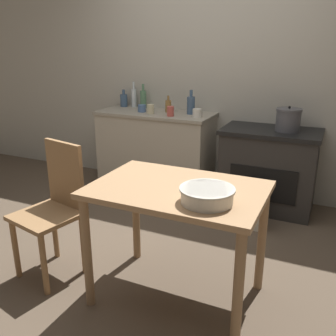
{
  "coord_description": "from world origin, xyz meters",
  "views": [
    {
      "loc": [
        1.27,
        -2.32,
        1.59
      ],
      "look_at": [
        0.0,
        0.44,
        0.57
      ],
      "focal_mm": 40.0,
      "sensor_mm": 36.0,
      "label": 1
    }
  ],
  "objects_px": {
    "stove": "(268,169)",
    "work_table": "(178,205)",
    "cup_mid_right": "(170,111)",
    "bottle_far_left": "(191,105)",
    "cup_far_right": "(197,113)",
    "mixing_bowl_large": "(207,194)",
    "bottle_left": "(168,106)",
    "flour_sack": "(253,208)",
    "bottle_mid_left": "(143,99)",
    "bottle_center": "(134,97)",
    "stock_pot": "(288,120)",
    "chair": "(55,206)",
    "cup_right": "(151,109)",
    "bottle_center_left": "(124,100)",
    "cup_center_right": "(142,108)"
  },
  "relations": [
    {
      "from": "stove",
      "to": "cup_right",
      "type": "distance_m",
      "value": 1.36
    },
    {
      "from": "cup_mid_right",
      "to": "stock_pot",
      "type": "bearing_deg",
      "value": 6.92
    },
    {
      "from": "cup_right",
      "to": "mixing_bowl_large",
      "type": "bearing_deg",
      "value": -54.6
    },
    {
      "from": "bottle_far_left",
      "to": "bottle_left",
      "type": "xyz_separation_m",
      "value": [
        -0.26,
        -0.0,
        -0.03
      ]
    },
    {
      "from": "mixing_bowl_large",
      "to": "cup_far_right",
      "type": "distance_m",
      "value": 1.88
    },
    {
      "from": "stove",
      "to": "bottle_mid_left",
      "type": "xyz_separation_m",
      "value": [
        -1.49,
        0.18,
        0.58
      ]
    },
    {
      "from": "work_table",
      "to": "bottle_center_left",
      "type": "height_order",
      "value": "bottle_center_left"
    },
    {
      "from": "chair",
      "to": "cup_mid_right",
      "type": "height_order",
      "value": "cup_mid_right"
    },
    {
      "from": "bottle_center",
      "to": "cup_center_right",
      "type": "height_order",
      "value": "bottle_center"
    },
    {
      "from": "work_table",
      "to": "cup_far_right",
      "type": "height_order",
      "value": "cup_far_right"
    },
    {
      "from": "cup_center_right",
      "to": "mixing_bowl_large",
      "type": "bearing_deg",
      "value": -52.64
    },
    {
      "from": "flour_sack",
      "to": "cup_far_right",
      "type": "distance_m",
      "value": 1.1
    },
    {
      "from": "stock_pot",
      "to": "chair",
      "type": "bearing_deg",
      "value": -126.62
    },
    {
      "from": "bottle_mid_left",
      "to": "cup_mid_right",
      "type": "relative_size",
      "value": 2.69
    },
    {
      "from": "cup_mid_right",
      "to": "bottle_center",
      "type": "bearing_deg",
      "value": 150.45
    },
    {
      "from": "bottle_far_left",
      "to": "stock_pot",
      "type": "bearing_deg",
      "value": -3.35
    },
    {
      "from": "stock_pot",
      "to": "cup_center_right",
      "type": "relative_size",
      "value": 2.65
    },
    {
      "from": "chair",
      "to": "bottle_center",
      "type": "relative_size",
      "value": 3.28
    },
    {
      "from": "cup_mid_right",
      "to": "cup_right",
      "type": "relative_size",
      "value": 1.03
    },
    {
      "from": "bottle_center_left",
      "to": "cup_right",
      "type": "bearing_deg",
      "value": -29.67
    },
    {
      "from": "chair",
      "to": "bottle_mid_left",
      "type": "xyz_separation_m",
      "value": [
        -0.33,
        1.94,
        0.47
      ]
    },
    {
      "from": "stock_pot",
      "to": "cup_right",
      "type": "distance_m",
      "value": 1.39
    },
    {
      "from": "flour_sack",
      "to": "cup_mid_right",
      "type": "xyz_separation_m",
      "value": [
        -0.97,
        0.35,
        0.74
      ]
    },
    {
      "from": "flour_sack",
      "to": "bottle_left",
      "type": "relative_size",
      "value": 2.07
    },
    {
      "from": "work_table",
      "to": "cup_right",
      "type": "bearing_deg",
      "value": 122.17
    },
    {
      "from": "stock_pot",
      "to": "bottle_center",
      "type": "relative_size",
      "value": 0.81
    },
    {
      "from": "stock_pot",
      "to": "cup_far_right",
      "type": "distance_m",
      "value": 0.88
    },
    {
      "from": "bottle_center_left",
      "to": "bottle_center",
      "type": "height_order",
      "value": "bottle_center"
    },
    {
      "from": "stock_pot",
      "to": "bottle_far_left",
      "type": "distance_m",
      "value": 1.0
    },
    {
      "from": "stock_pot",
      "to": "bottle_far_left",
      "type": "height_order",
      "value": "bottle_far_left"
    },
    {
      "from": "mixing_bowl_large",
      "to": "bottle_left",
      "type": "distance_m",
      "value": 2.17
    },
    {
      "from": "stock_pot",
      "to": "bottle_mid_left",
      "type": "bearing_deg",
      "value": 173.41
    },
    {
      "from": "stove",
      "to": "bottle_left",
      "type": "bearing_deg",
      "value": 177.42
    },
    {
      "from": "bottle_center_left",
      "to": "bottle_far_left",
      "type": "bearing_deg",
      "value": -8.09
    },
    {
      "from": "cup_far_right",
      "to": "chair",
      "type": "bearing_deg",
      "value": -104.37
    },
    {
      "from": "mixing_bowl_large",
      "to": "cup_mid_right",
      "type": "distance_m",
      "value": 1.95
    },
    {
      "from": "stove",
      "to": "bottle_mid_left",
      "type": "height_order",
      "value": "bottle_mid_left"
    },
    {
      "from": "bottle_left",
      "to": "bottle_center_left",
      "type": "bearing_deg",
      "value": 168.31
    },
    {
      "from": "stove",
      "to": "work_table",
      "type": "relative_size",
      "value": 0.89
    },
    {
      "from": "bottle_center",
      "to": "cup_mid_right",
      "type": "distance_m",
      "value": 0.72
    },
    {
      "from": "bottle_center",
      "to": "stove",
      "type": "bearing_deg",
      "value": -7.43
    },
    {
      "from": "flour_sack",
      "to": "cup_far_right",
      "type": "relative_size",
      "value": 4.08
    },
    {
      "from": "bottle_mid_left",
      "to": "cup_center_right",
      "type": "distance_m",
      "value": 0.26
    },
    {
      "from": "mixing_bowl_large",
      "to": "flour_sack",
      "type": "bearing_deg",
      "value": 90.04
    },
    {
      "from": "stove",
      "to": "cup_center_right",
      "type": "bearing_deg",
      "value": -178.06
    },
    {
      "from": "cup_mid_right",
      "to": "stove",
      "type": "bearing_deg",
      "value": 8.1
    },
    {
      "from": "bottle_far_left",
      "to": "cup_far_right",
      "type": "height_order",
      "value": "bottle_far_left"
    },
    {
      "from": "mixing_bowl_large",
      "to": "bottle_left",
      "type": "height_order",
      "value": "bottle_left"
    },
    {
      "from": "stove",
      "to": "bottle_far_left",
      "type": "relative_size",
      "value": 3.69
    },
    {
      "from": "cup_mid_right",
      "to": "cup_center_right",
      "type": "bearing_deg",
      "value": 165.91
    }
  ]
}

